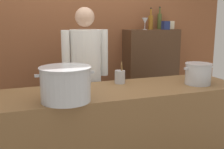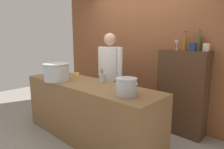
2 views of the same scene
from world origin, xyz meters
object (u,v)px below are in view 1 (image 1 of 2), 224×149
Objects in this scene: butter_jar at (52,85)px; wine_glass_short at (145,21)px; wine_bottle_amber at (151,22)px; chef at (86,71)px; utensil_crock at (120,77)px; wine_bottle_olive at (159,21)px; stockpot_large at (66,84)px; spice_tin_cream at (171,25)px; stockpot_small at (198,74)px; spice_tin_navy at (166,25)px.

butter_jar is 0.56× the size of wine_glass_short.
chef is at bearing -152.64° from wine_bottle_amber.
wine_bottle_amber is at bearing 49.63° from utensil_crock.
chef is 7.57× the size of utensil_crock.
wine_bottle_olive is (1.03, 1.08, 0.54)m from utensil_crock.
butter_jar is (-0.68, 0.01, -0.03)m from utensil_crock.
utensil_crock is 1.35× the size of wine_glass_short.
chef is at bearing -153.07° from wine_bottle_olive.
wine_bottle_amber reaches higher than stockpot_large.
stockpot_large is at bearing -134.69° from wine_glass_short.
spice_tin_cream is (1.85, 0.99, 0.51)m from butter_jar.
butter_jar is at bearing 178.80° from utensil_crock.
wine_bottle_amber reaches higher than butter_jar.
chef is at bearing -151.98° from wine_glass_short.
wine_bottle_amber is at bearing -178.30° from spice_tin_cream.
chef reaches higher than stockpot_small.
wine_bottle_amber reaches higher than stockpot_small.
chef is at bearing -160.41° from spice_tin_navy.
spice_tin_cream is (1.17, 1.00, 0.48)m from utensil_crock.
chef reaches higher than butter_jar.
wine_bottle_amber is at bearing 43.95° from stockpot_large.
wine_glass_short is at bearing 88.93° from stockpot_small.
stockpot_small is 3.55× the size of butter_jar.
stockpot_small is 1.34m from wine_glass_short.
stockpot_large is (-0.38, -0.85, 0.07)m from chef.
utensil_crock is at bearing -139.38° from spice_tin_cream.
stockpot_large reaches higher than utensil_crock.
stockpot_small is 1.38m from wine_bottle_amber.
spice_tin_navy is at bearing 75.45° from stockpot_small.
wine_bottle_olive is at bearing 152.30° from spice_tin_cream.
wine_bottle_olive is at bearing 76.98° from stockpot_small.
butter_jar is 0.31× the size of wine_bottle_amber.
wine_bottle_amber is at bearing -155.67° from wine_bottle_olive.
wine_glass_short reaches higher than butter_jar.
wine_bottle_amber is 1.82× the size of wine_glass_short.
utensil_crock is 0.74× the size of wine_bottle_amber.
spice_tin_navy is (1.69, 0.87, 0.51)m from butter_jar.
stockpot_small is 2.78× the size of spice_tin_navy.
wine_glass_short is at bearing -155.99° from chef.
spice_tin_navy is at bearing -140.91° from spice_tin_cream.
utensil_crock is at bearing 34.05° from stockpot_large.
chef is 0.50m from utensil_crock.
stockpot_small is at bearing -12.54° from butter_jar.
stockpot_small is at bearing -91.07° from wine_glass_short.
spice_tin_cream is at bearing 40.62° from utensil_crock.
spice_tin_navy reaches higher than butter_jar.
chef is 14.59× the size of spice_tin_cream.
spice_tin_cream is at bearing -27.70° from wine_bottle_olive.
chef is 1.33m from wine_bottle_amber.
spice_tin_cream is at bearing -161.95° from chef.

